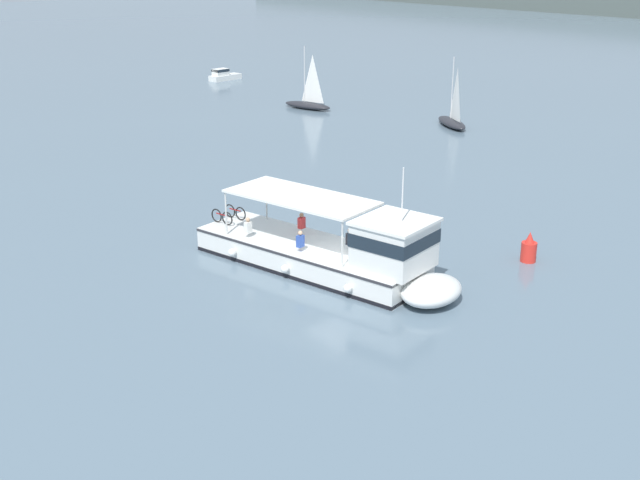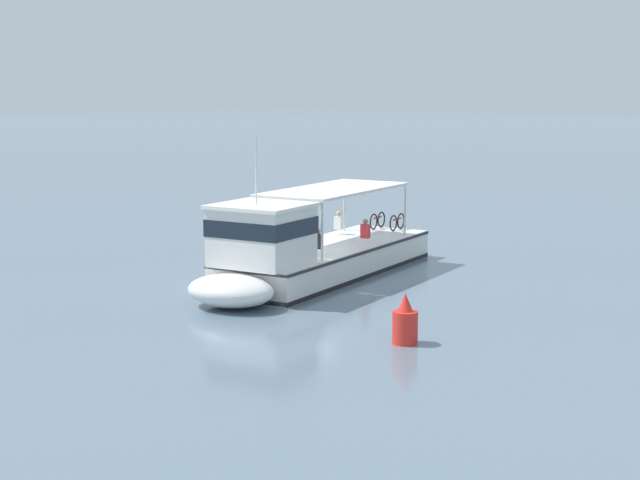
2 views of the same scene
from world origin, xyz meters
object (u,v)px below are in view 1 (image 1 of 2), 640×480
object	(u,v)px
sailboat_mid_channel	(452,120)
motorboat_near_port	(223,75)
channel_buoy	(529,249)
ferry_main	(339,254)
sailboat_off_bow	(308,103)

from	to	relation	value
sailboat_mid_channel	motorboat_near_port	bearing A→B (deg)	-177.66
motorboat_near_port	channel_buoy	xyz separation A→B (m)	(53.14, -17.68, 0.02)
sailboat_mid_channel	motorboat_near_port	distance (m)	31.52
ferry_main	motorboat_near_port	world-z (taller)	ferry_main
ferry_main	sailboat_mid_channel	world-z (taller)	sailboat_mid_channel
ferry_main	sailboat_off_bow	size ratio (longest dim) A/B	2.42
motorboat_near_port	sailboat_off_bow	xyz separation A→B (m)	(18.49, -3.02, -0.00)
ferry_main	motorboat_near_port	distance (m)	55.21
sailboat_off_bow	channel_buoy	xyz separation A→B (m)	(34.65, -14.66, 0.03)
sailboat_off_bow	channel_buoy	distance (m)	37.63
motorboat_near_port	channel_buoy	size ratio (longest dim) A/B	2.67
sailboat_mid_channel	sailboat_off_bow	bearing A→B (deg)	-161.69
ferry_main	sailboat_mid_channel	xyz separation A→B (m)	(-17.53, 26.68, -0.47)
ferry_main	sailboat_off_bow	distance (m)	37.86
sailboat_off_bow	ferry_main	bearing A→B (deg)	-36.24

